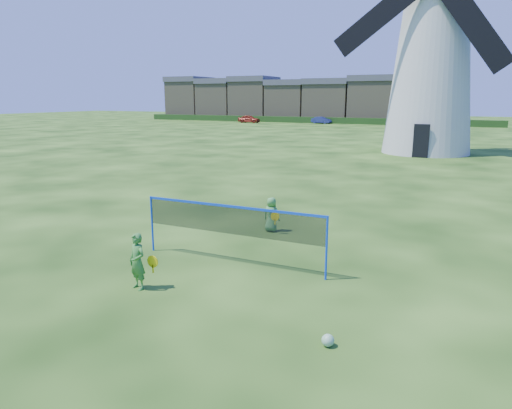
{
  "coord_description": "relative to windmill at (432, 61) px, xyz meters",
  "views": [
    {
      "loc": [
        5.17,
        -10.0,
        4.18
      ],
      "look_at": [
        0.2,
        0.5,
        1.5
      ],
      "focal_mm": 32.56,
      "sensor_mm": 36.0,
      "label": 1
    }
  ],
  "objects": [
    {
      "name": "badminton_net",
      "position": [
        -1.84,
        -28.07,
        -5.67
      ],
      "size": [
        5.05,
        0.05,
        1.55
      ],
      "color": "blue",
      "rests_on": "ground"
    },
    {
      "name": "windmill",
      "position": [
        0.0,
        0.0,
        0.0
      ],
      "size": [
        13.67,
        6.47,
        19.33
      ],
      "color": "silver",
      "rests_on": "ground"
    },
    {
      "name": "car_right",
      "position": [
        -20.03,
        37.12,
        -6.26
      ],
      "size": [
        3.53,
        1.87,
        1.11
      ],
      "primitive_type": "imported",
      "rotation": [
        0.0,
        0.0,
        1.35
      ],
      "color": "navy",
      "rests_on": "ground"
    },
    {
      "name": "ground",
      "position": [
        -1.61,
        -28.03,
        -6.81
      ],
      "size": [
        220.0,
        220.0,
        0.0
      ],
      "primitive_type": "plane",
      "color": "black",
      "rests_on": "ground"
    },
    {
      "name": "play_ball",
      "position": [
        1.58,
        -30.96,
        -6.7
      ],
      "size": [
        0.22,
        0.22,
        0.22
      ],
      "primitive_type": "sphere",
      "color": "green",
      "rests_on": "ground"
    },
    {
      "name": "terraced_houses",
      "position": [
        -27.81,
        43.97,
        -2.89
      ],
      "size": [
        52.47,
        8.4,
        8.23
      ],
      "color": "#8B7D5D",
      "rests_on": "ground"
    },
    {
      "name": "hedge",
      "position": [
        -23.61,
        37.97,
        -6.31
      ],
      "size": [
        62.0,
        0.8,
        1.0
      ],
      "primitive_type": "cube",
      "color": "#193814",
      "rests_on": "ground"
    },
    {
      "name": "player_boy",
      "position": [
        -2.12,
        -24.9,
        -6.26
      ],
      "size": [
        0.65,
        0.43,
        1.11
      ],
      "rotation": [
        0.0,
        0.0,
        3.04
      ],
      "color": "#4F9749",
      "rests_on": "ground"
    },
    {
      "name": "player_girl",
      "position": [
        -2.97,
        -30.38,
        -6.17
      ],
      "size": [
        0.69,
        0.43,
        1.28
      ],
      "rotation": [
        0.0,
        0.0,
        -0.29
      ],
      "color": "#3D8334",
      "rests_on": "ground"
    },
    {
      "name": "car_left",
      "position": [
        -31.9,
        34.06,
        -6.17
      ],
      "size": [
        3.81,
        1.61,
        1.29
      ],
      "primitive_type": "imported",
      "rotation": [
        0.0,
        0.0,
        1.59
      ],
      "color": "maroon",
      "rests_on": "ground"
    }
  ]
}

